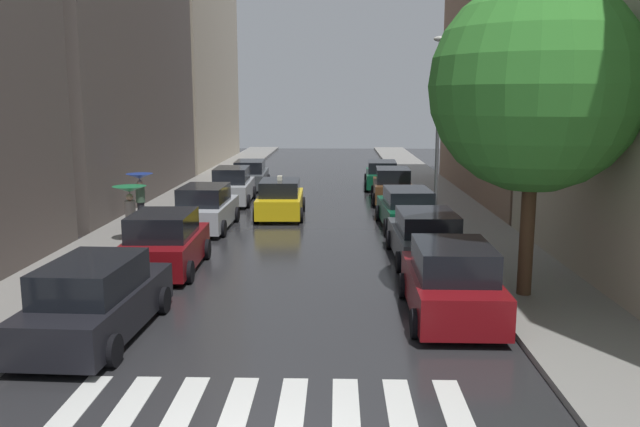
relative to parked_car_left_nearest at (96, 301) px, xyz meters
name	(u,v)px	position (x,y,z in m)	size (l,w,h in m)	color
ground_plane	(313,202)	(3.94, 18.79, -0.82)	(28.00, 72.00, 0.04)	#272729
sidewalk_left	(184,200)	(-2.56, 18.79, -0.73)	(3.00, 72.00, 0.15)	gray
sidewalk_right	(444,201)	(10.44, 18.79, -0.73)	(3.00, 72.00, 0.15)	gray
crosswalk_stripes	(265,406)	(3.94, -3.12, -0.80)	(6.75, 2.20, 0.01)	silver
building_right_mid	(533,0)	(14.94, 21.11, 9.17)	(6.00, 17.84, 19.95)	#8C6B56
parked_car_left_nearest	(96,301)	(0.00, 0.00, 0.00)	(2.20, 4.86, 1.72)	black
parked_car_left_second	(165,244)	(0.02, 5.47, 0.02)	(2.24, 4.27, 1.78)	maroon
parked_car_left_third	(205,209)	(-0.05, 11.76, 0.01)	(2.14, 4.57, 1.74)	#B2B7BF
parked_car_left_fourth	(232,187)	(-0.02, 18.22, 0.03)	(2.10, 4.46, 1.79)	#B2B7BF
parked_car_left_fifth	(250,175)	(0.15, 23.56, -0.04)	(2.14, 4.82, 1.63)	#474C51
parked_car_right_nearest	(451,283)	(7.80, 1.49, 0.03)	(2.16, 4.34, 1.79)	maroon
parked_car_right_second	(426,237)	(7.93, 6.91, -0.05)	(2.24, 4.71, 1.60)	#474C51
parked_car_right_third	(407,209)	(7.91, 12.29, -0.06)	(2.30, 4.74, 1.58)	#0C4C2D
parked_car_right_fourth	(392,186)	(7.86, 18.77, 0.00)	(2.13, 4.38, 1.72)	brown
parked_car_right_fifth	(382,175)	(7.70, 24.10, -0.06)	(2.13, 4.83, 1.57)	#0C4C2D
taxi_midroad	(280,199)	(2.65, 14.61, -0.04)	(2.15, 4.43, 1.81)	yellow
pedestrian_by_kerb	(140,186)	(-2.80, 12.41, 0.80)	(1.06, 1.06, 1.97)	black
pedestrian_far_side	(130,199)	(-2.09, 8.91, 0.82)	(1.16, 1.16, 1.93)	brown
street_tree_right	(535,87)	(9.90, 2.91, 4.54)	(5.16, 5.16, 7.79)	#513823
lamp_post_right	(438,113)	(9.49, 15.31, 3.66)	(0.60, 0.28, 7.56)	#595B60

